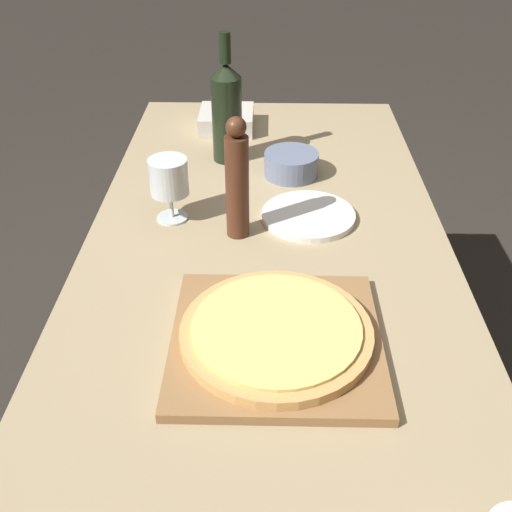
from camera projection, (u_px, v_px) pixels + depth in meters
name	position (u px, v px, depth m)	size (l,w,h in m)	color
ground_plane	(265.00, 471.00, 1.62)	(12.00, 12.00, 0.00)	#2D2823
dining_table	(267.00, 287.00, 1.26)	(0.76, 1.65, 0.72)	#9E8966
cutting_board	(278.00, 340.00, 0.98)	(0.34, 0.33, 0.02)	olive
pizza	(278.00, 331.00, 0.97)	(0.31, 0.31, 0.02)	tan
wine_bottle	(228.00, 111.00, 1.48)	(0.08, 0.08, 0.32)	black
pepper_mill	(238.00, 181.00, 1.19)	(0.05, 0.05, 0.26)	#4C2819
wine_glass	(170.00, 178.00, 1.26)	(0.08, 0.08, 0.14)	silver
small_bowl	(292.00, 164.00, 1.46)	(0.13, 0.13, 0.06)	slate
dinner_plate	(309.00, 216.00, 1.31)	(0.20, 0.20, 0.01)	white
food_container	(227.00, 120.00, 1.70)	(0.15, 0.16, 0.05)	beige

